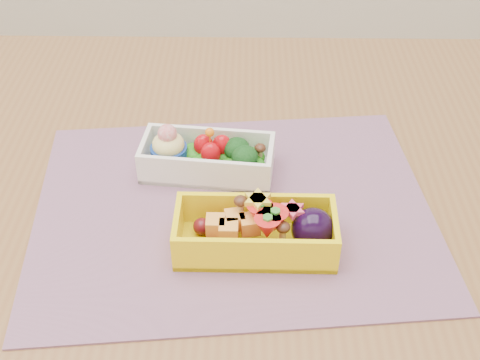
{
  "coord_description": "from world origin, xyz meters",
  "views": [
    {
      "loc": [
        0.06,
        -0.54,
        1.23
      ],
      "look_at": [
        0.05,
        -0.02,
        0.79
      ],
      "focal_mm": 46.35,
      "sensor_mm": 36.0,
      "label": 1
    }
  ],
  "objects_px": {
    "table": "(202,254)",
    "bento_yellow": "(259,231)",
    "bento_white": "(207,157)",
    "placemat": "(233,209)"
  },
  "relations": [
    {
      "from": "table",
      "to": "placemat",
      "type": "relative_size",
      "value": 2.7
    },
    {
      "from": "placemat",
      "to": "bento_yellow",
      "type": "relative_size",
      "value": 2.65
    },
    {
      "from": "table",
      "to": "bento_yellow",
      "type": "bearing_deg",
      "value": -50.57
    },
    {
      "from": "table",
      "to": "bento_yellow",
      "type": "height_order",
      "value": "bento_yellow"
    },
    {
      "from": "placemat",
      "to": "bento_white",
      "type": "bearing_deg",
      "value": 116.87
    },
    {
      "from": "table",
      "to": "bento_yellow",
      "type": "xyz_separation_m",
      "value": [
        0.07,
        -0.08,
        0.13
      ]
    },
    {
      "from": "bento_white",
      "to": "bento_yellow",
      "type": "xyz_separation_m",
      "value": [
        0.06,
        -0.13,
        0.0
      ]
    },
    {
      "from": "bento_yellow",
      "to": "bento_white",
      "type": "bearing_deg",
      "value": 116.34
    },
    {
      "from": "placemat",
      "to": "bento_white",
      "type": "relative_size",
      "value": 2.73
    },
    {
      "from": "table",
      "to": "bento_white",
      "type": "bearing_deg",
      "value": 80.39
    }
  ]
}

